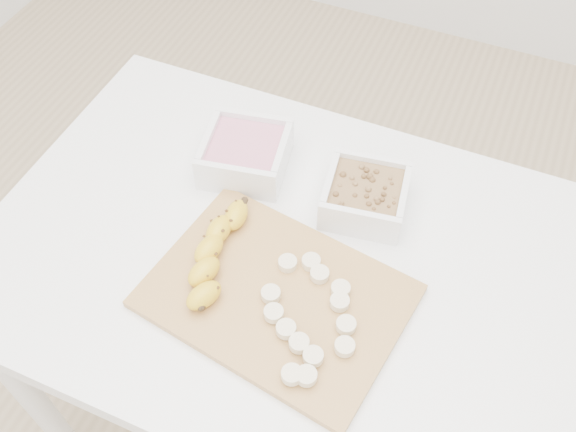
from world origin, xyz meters
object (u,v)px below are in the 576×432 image
at_px(table, 281,282).
at_px(cutting_board, 277,296).
at_px(bowl_yogurt, 245,153).
at_px(banana, 215,255).
at_px(bowl_granola, 365,195).

bearing_deg(table, cutting_board, -70.59).
relative_size(table, cutting_board, 2.56).
bearing_deg(bowl_yogurt, banana, -76.89).
height_order(table, bowl_yogurt, bowl_yogurt).
height_order(bowl_yogurt, banana, bowl_yogurt).
bearing_deg(table, bowl_yogurt, 132.05).
distance_m(table, bowl_yogurt, 0.24).
height_order(table, banana, banana).
bearing_deg(banana, bowl_yogurt, 106.41).
relative_size(bowl_yogurt, banana, 0.81).
bearing_deg(table, banana, -140.55).
bearing_deg(bowl_granola, cutting_board, -106.06).
height_order(table, bowl_granola, bowl_granola).
bearing_deg(bowl_yogurt, bowl_granola, -1.70).
xyz_separation_m(bowl_yogurt, bowl_granola, (0.23, -0.01, -0.00)).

